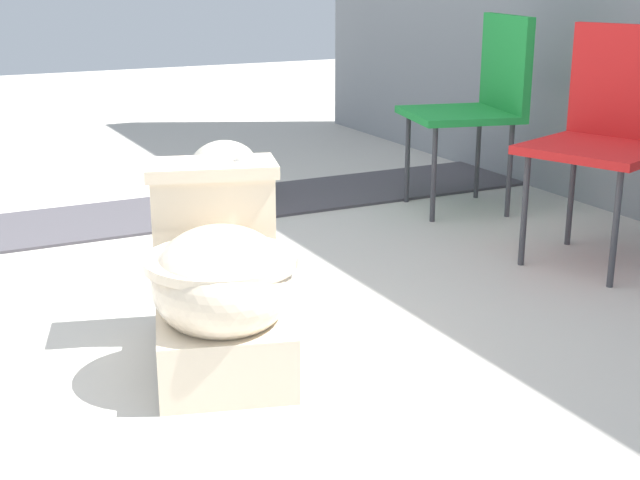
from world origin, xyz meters
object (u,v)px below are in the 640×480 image
object	(u,v)px
folding_chair_left	(482,92)
folding_chair_middle	(613,120)
toilet	(219,284)
boulder_near	(224,171)

from	to	relation	value
folding_chair_left	folding_chair_middle	xyz separation A→B (m)	(0.79, -0.02, 0.00)
toilet	folding_chair_middle	size ratio (longest dim) A/B	0.85
folding_chair_left	boulder_near	distance (m)	1.20
folding_chair_middle	boulder_near	world-z (taller)	folding_chair_middle
folding_chair_left	folding_chair_middle	bearing A→B (deg)	101.72
folding_chair_middle	toilet	bearing A→B (deg)	-12.17
toilet	folding_chair_left	size ratio (longest dim) A/B	0.85
toilet	folding_chair_left	distance (m)	1.90
folding_chair_left	boulder_near	size ratio (longest dim) A/B	2.31
toilet	folding_chair_middle	world-z (taller)	folding_chair_middle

